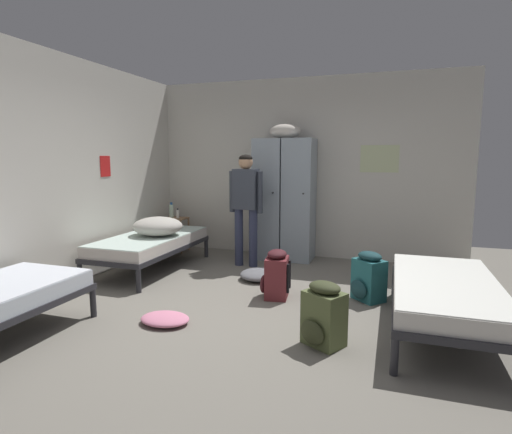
# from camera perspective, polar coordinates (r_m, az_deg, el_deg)

# --- Properties ---
(ground_plane) EXTENTS (8.36, 8.36, 0.00)m
(ground_plane) POSITION_cam_1_polar(r_m,az_deg,el_deg) (4.33, -1.12, -13.01)
(ground_plane) COLOR slate
(room_backdrop) EXTENTS (4.90, 5.28, 2.79)m
(room_backdrop) POSITION_cam_1_polar(r_m,az_deg,el_deg) (5.72, -8.71, 6.38)
(room_backdrop) COLOR beige
(room_backdrop) RESTS_ON ground_plane
(locker_bank) EXTENTS (0.90, 0.55, 2.07)m
(locker_bank) POSITION_cam_1_polar(r_m,az_deg,el_deg) (6.37, 3.95, 2.81)
(locker_bank) COLOR #8C99A3
(locker_bank) RESTS_ON ground_plane
(shelf_unit) EXTENTS (0.38, 0.30, 0.57)m
(shelf_unit) POSITION_cam_1_polar(r_m,az_deg,el_deg) (7.07, -11.04, -1.89)
(shelf_unit) COLOR #99704C
(shelf_unit) RESTS_ON ground_plane
(bed_left_rear) EXTENTS (0.90, 1.90, 0.49)m
(bed_left_rear) POSITION_cam_1_polar(r_m,az_deg,el_deg) (5.97, -14.38, -3.51)
(bed_left_rear) COLOR #28282D
(bed_left_rear) RESTS_ON ground_plane
(bed_right) EXTENTS (0.90, 1.90, 0.49)m
(bed_right) POSITION_cam_1_polar(r_m,az_deg,el_deg) (4.11, 24.67, -9.35)
(bed_right) COLOR #28282D
(bed_right) RESTS_ON ground_plane
(bedding_heap) EXTENTS (0.69, 0.65, 0.26)m
(bedding_heap) POSITION_cam_1_polar(r_m,az_deg,el_deg) (5.91, -13.41, -1.25)
(bedding_heap) COLOR #B7B2A8
(bedding_heap) RESTS_ON bed_left_rear
(person_traveler) EXTENTS (0.51, 0.22, 1.61)m
(person_traveler) POSITION_cam_1_polar(r_m,az_deg,el_deg) (5.91, -1.41, 2.42)
(person_traveler) COLOR #2D334C
(person_traveler) RESTS_ON ground_plane
(water_bottle) EXTENTS (0.07, 0.07, 0.25)m
(water_bottle) POSITION_cam_1_polar(r_m,az_deg,el_deg) (7.08, -11.60, 0.88)
(water_bottle) COLOR silver
(water_bottle) RESTS_ON shelf_unit
(lotion_bottle) EXTENTS (0.05, 0.05, 0.16)m
(lotion_bottle) POSITION_cam_1_polar(r_m,az_deg,el_deg) (6.96, -10.77, 0.44)
(lotion_bottle) COLOR white
(lotion_bottle) RESTS_ON shelf_unit
(backpack_teal) EXTENTS (0.42, 0.42, 0.55)m
(backpack_teal) POSITION_cam_1_polar(r_m,az_deg,el_deg) (4.76, 15.24, -8.06)
(backpack_teal) COLOR #23666B
(backpack_teal) RESTS_ON ground_plane
(backpack_olive) EXTENTS (0.40, 0.41, 0.55)m
(backpack_olive) POSITION_cam_1_polar(r_m,az_deg,el_deg) (3.59, 9.27, -13.27)
(backpack_olive) COLOR #566038
(backpack_olive) RESTS_ON ground_plane
(backpack_maroon) EXTENTS (0.37, 0.35, 0.55)m
(backpack_maroon) POSITION_cam_1_polar(r_m,az_deg,el_deg) (4.69, 2.78, -8.00)
(backpack_maroon) COLOR maroon
(backpack_maroon) RESTS_ON ground_plane
(clothes_pile_pink) EXTENTS (0.48, 0.37, 0.09)m
(clothes_pile_pink) POSITION_cam_1_polar(r_m,az_deg,el_deg) (4.14, -12.46, -13.58)
(clothes_pile_pink) COLOR pink
(clothes_pile_pink) RESTS_ON ground_plane
(clothes_pile_grey) EXTENTS (0.48, 0.51, 0.13)m
(clothes_pile_grey) POSITION_cam_1_polar(r_m,az_deg,el_deg) (5.40, 0.39, -7.93)
(clothes_pile_grey) COLOR slate
(clothes_pile_grey) RESTS_ON ground_plane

